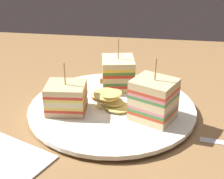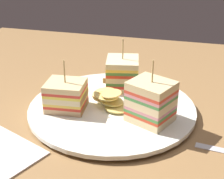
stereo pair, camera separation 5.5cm
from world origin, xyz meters
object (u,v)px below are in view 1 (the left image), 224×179
sandwich_wedge_0 (153,100)px  chip_pile (109,98)px  sandwich_wedge_1 (115,73)px  plate (112,108)px  sandwich_wedge_2 (66,98)px

sandwich_wedge_0 → chip_pile: (7.27, -3.02, -1.81)cm
sandwich_wedge_0 → sandwich_wedge_1: bearing=-30.3°
plate → sandwich_wedge_0: 8.33cm
plate → chip_pile: (0.46, 0.01, 1.90)cm
chip_pile → sandwich_wedge_0: bearing=157.5°
sandwich_wedge_1 → sandwich_wedge_2: bearing=-43.8°
sandwich_wedge_0 → sandwich_wedge_2: bearing=23.3°
sandwich_wedge_2 → chip_pile: (-6.50, -2.64, -0.91)cm
sandwich_wedge_0 → sandwich_wedge_2: size_ratio=1.18×
sandwich_wedge_1 → chip_pile: sandwich_wedge_1 is taller
plate → sandwich_wedge_1: size_ratio=2.97×
plate → sandwich_wedge_2: (6.96, 2.66, 2.80)cm
plate → sandwich_wedge_2: size_ratio=3.29×
sandwich_wedge_2 → sandwich_wedge_1: bearing=52.4°
sandwich_wedge_2 → chip_pile: size_ratio=0.99×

